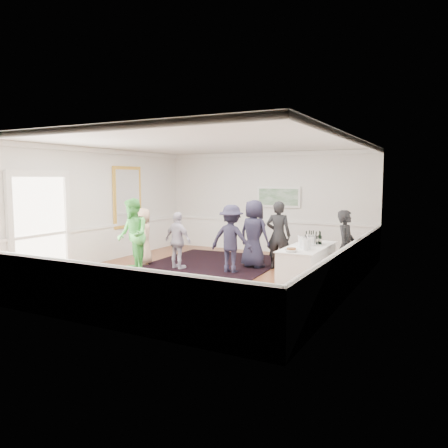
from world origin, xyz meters
The scene contains 23 objects.
floor centered at (0.00, 0.00, 0.00)m, with size 8.00×8.00×0.00m, color brown.
ceiling centered at (0.00, 0.00, 3.20)m, with size 7.00×8.00×0.02m, color white.
wall_left centered at (-3.50, 0.00, 1.60)m, with size 0.02×8.00×3.20m, color white.
wall_right centered at (3.50, 0.00, 1.60)m, with size 0.02×8.00×3.20m, color white.
wall_back centered at (0.00, 4.00, 1.60)m, with size 7.00×0.02×3.20m, color white.
wall_front centered at (0.00, -4.00, 1.60)m, with size 7.00×0.02×3.20m, color white.
wainscoting centered at (0.00, 0.00, 0.50)m, with size 7.00×8.00×1.00m, color white, non-canonical shape.
mirror centered at (-3.45, 1.30, 1.80)m, with size 0.05×1.25×1.85m.
doorway centered at (-3.45, -1.90, 1.42)m, with size 0.10×1.78×2.56m.
landscape_painting centered at (0.40, 3.95, 1.78)m, with size 1.44×0.06×0.66m.
area_rug centered at (-0.50, 1.06, 0.01)m, with size 3.35×4.39×0.02m, color black.
serving_table centered at (2.47, 0.30, 0.43)m, with size 0.81×2.13×0.86m.
bartender centered at (3.20, 0.80, 0.83)m, with size 0.61×0.40×1.66m, color black.
guest_tan centered at (-2.19, 0.41, 0.78)m, with size 0.76×0.50×1.56m, color tan.
guest_green centered at (-1.85, -0.44, 0.94)m, with size 0.91×0.71×1.87m, color green.
guest_lilac centered at (-1.02, 0.37, 0.75)m, with size 0.88×0.37×1.50m, color #B9B1C6.
guest_dark_a centered at (0.41, 0.63, 0.86)m, with size 1.11×0.64×1.71m, color #201E32.
guest_dark_b centered at (1.30, 1.58, 0.89)m, with size 0.65×0.43×1.79m, color black.
guest_navy centered at (0.66, 1.47, 0.90)m, with size 0.88×0.57×1.80m, color #201E32.
wine_bottles centered at (2.47, 0.76, 1.02)m, with size 0.39×0.25×0.31m.
juice_pitchers centered at (2.48, -0.01, 0.98)m, with size 0.36×0.57×0.24m.
ice_bucket centered at (2.49, 0.49, 0.98)m, with size 0.26×0.26×0.24m, color silver.
nut_bowl centered at (2.39, -0.56, 0.90)m, with size 0.27×0.27×0.08m.
Camera 1 is at (5.27, -9.05, 2.37)m, focal length 35.00 mm.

